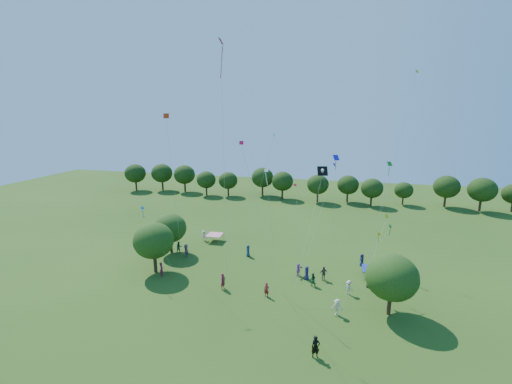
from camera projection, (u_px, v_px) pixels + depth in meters
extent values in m
plane|color=#325318|center=(211.00, 380.00, 25.01)|extent=(160.00, 160.00, 0.00)
cylinder|color=#422B19|center=(155.00, 264.00, 41.87)|extent=(0.42, 0.42, 2.04)
ellipsoid|color=#264914|center=(154.00, 240.00, 41.18)|extent=(4.83, 4.83, 4.34)
cylinder|color=#422B19|center=(171.00, 247.00, 47.71)|extent=(0.36, 0.36, 1.74)
ellipsoid|color=#264914|center=(170.00, 228.00, 47.09)|extent=(4.45, 4.45, 4.01)
cylinder|color=#422B19|center=(389.00, 306.00, 33.03)|extent=(0.37, 0.37, 1.82)
ellipsoid|color=#264914|center=(392.00, 277.00, 32.35)|extent=(4.92, 4.92, 4.43)
cylinder|color=#422B19|center=(136.00, 186.00, 86.50)|extent=(0.44, 0.44, 2.15)
ellipsoid|color=#1D3910|center=(135.00, 173.00, 85.77)|extent=(5.17, 5.17, 4.65)
cylinder|color=#422B19|center=(163.00, 186.00, 86.58)|extent=(0.45, 0.45, 2.17)
ellipsoid|color=#1D3910|center=(162.00, 173.00, 85.84)|extent=(5.22, 5.22, 4.70)
cylinder|color=#422B19|center=(185.00, 188.00, 84.82)|extent=(0.44, 0.44, 2.15)
ellipsoid|color=#1D3910|center=(184.00, 175.00, 84.09)|extent=(5.17, 5.17, 4.65)
cylinder|color=#422B19|center=(207.00, 191.00, 81.19)|extent=(0.38, 0.38, 1.87)
ellipsoid|color=#1D3910|center=(206.00, 180.00, 80.55)|extent=(4.48, 4.48, 4.03)
cylinder|color=#422B19|center=(228.00, 192.00, 80.59)|extent=(0.38, 0.38, 1.84)
ellipsoid|color=#1D3910|center=(228.00, 180.00, 79.96)|extent=(4.42, 4.42, 3.98)
cylinder|color=#422B19|center=(262.00, 191.00, 81.06)|extent=(0.44, 0.44, 2.14)
ellipsoid|color=#1D3910|center=(263.00, 177.00, 80.33)|extent=(5.14, 5.14, 4.63)
cylinder|color=#422B19|center=(282.00, 194.00, 77.85)|extent=(0.42, 0.42, 2.03)
ellipsoid|color=#1D3910|center=(282.00, 181.00, 77.16)|extent=(4.86, 4.86, 4.37)
cylinder|color=#422B19|center=(317.00, 198.00, 74.99)|extent=(0.40, 0.40, 1.96)
ellipsoid|color=#1D3910|center=(318.00, 184.00, 74.32)|extent=(4.71, 4.71, 4.24)
cylinder|color=#422B19|center=(347.00, 198.00, 74.99)|extent=(0.39, 0.39, 1.91)
ellipsoid|color=#1D3910|center=(348.00, 185.00, 74.34)|extent=(4.59, 4.59, 4.13)
cylinder|color=#422B19|center=(371.00, 202.00, 71.84)|extent=(0.39, 0.39, 1.89)
ellipsoid|color=#1D3910|center=(372.00, 188.00, 71.20)|extent=(4.54, 4.54, 4.08)
cylinder|color=#422B19|center=(403.00, 201.00, 72.77)|extent=(0.33, 0.33, 1.58)
ellipsoid|color=#1D3910|center=(404.00, 190.00, 72.23)|extent=(3.80, 3.80, 3.42)
cylinder|color=#422B19|center=(445.00, 202.00, 71.06)|extent=(0.44, 0.44, 2.13)
ellipsoid|color=#1D3910|center=(447.00, 187.00, 70.33)|extent=(5.12, 5.12, 4.61)
cylinder|color=#422B19|center=(480.00, 206.00, 67.84)|extent=(0.45, 0.45, 2.18)
ellipsoid|color=#1D3910|center=(482.00, 190.00, 67.10)|extent=(5.24, 5.24, 4.72)
cylinder|color=#422B19|center=(512.00, 207.00, 67.50)|extent=(0.37, 0.37, 1.81)
cube|color=#D41842|center=(215.00, 235.00, 51.92)|extent=(2.20, 2.20, 0.08)
cylinder|color=#999999|center=(206.00, 240.00, 51.31)|extent=(0.05, 0.05, 1.10)
cylinder|color=#999999|center=(219.00, 241.00, 50.86)|extent=(0.05, 0.05, 1.10)
cylinder|color=#999999|center=(211.00, 235.00, 53.21)|extent=(0.05, 0.05, 1.10)
cylinder|color=#999999|center=(223.00, 236.00, 52.75)|extent=(0.05, 0.05, 1.10)
cube|color=#18299C|center=(372.00, 269.00, 40.50)|extent=(2.20, 2.20, 0.08)
cylinder|color=#999999|center=(363.00, 276.00, 39.89)|extent=(0.05, 0.05, 1.10)
cylinder|color=#999999|center=(381.00, 278.00, 39.43)|extent=(0.05, 0.05, 1.10)
cylinder|color=#999999|center=(362.00, 268.00, 41.78)|extent=(0.05, 0.05, 1.10)
cylinder|color=#999999|center=(379.00, 270.00, 41.33)|extent=(0.05, 0.05, 1.10)
imported|color=black|center=(316.00, 347.00, 27.12)|extent=(0.82, 0.67, 1.89)
imported|color=navy|center=(248.00, 251.00, 46.49)|extent=(0.46, 0.82, 1.63)
imported|color=maroon|center=(223.00, 281.00, 37.78)|extent=(0.64, 0.80, 1.86)
imported|color=#214E2C|center=(179.00, 247.00, 47.57)|extent=(0.90, 0.91, 1.68)
imported|color=beige|center=(204.00, 235.00, 52.33)|extent=(1.13, 0.97, 1.60)
imported|color=#454137|center=(369.00, 281.00, 38.04)|extent=(1.07, 0.94, 1.69)
imported|color=#AA63A1|center=(298.00, 270.00, 40.89)|extent=(1.00, 1.59, 1.61)
imported|color=#1A1D4C|center=(362.00, 260.00, 43.58)|extent=(0.74, 0.90, 1.60)
imported|color=maroon|center=(267.00, 290.00, 36.25)|extent=(0.65, 0.49, 1.58)
imported|color=#275C2B|center=(154.00, 244.00, 48.51)|extent=(0.96, 1.03, 1.86)
imported|color=beige|center=(337.00, 307.00, 32.87)|extent=(1.15, 0.65, 1.67)
imported|color=#483E39|center=(324.00, 273.00, 39.80)|extent=(1.09, 0.90, 1.71)
imported|color=#AA6389|center=(186.00, 251.00, 46.26)|extent=(1.40, 1.76, 1.81)
imported|color=navy|center=(307.00, 273.00, 39.99)|extent=(0.67, 0.90, 1.64)
imported|color=maroon|center=(162.00, 269.00, 40.71)|extent=(0.74, 0.80, 1.81)
imported|color=#22502D|center=(313.00, 279.00, 38.55)|extent=(0.79, 0.48, 1.53)
imported|color=beige|center=(349.00, 287.00, 36.70)|extent=(1.09, 1.04, 1.59)
cube|color=black|center=(323.00, 171.00, 38.78)|extent=(1.27, 0.88, 0.99)
cube|color=black|center=(322.00, 182.00, 39.12)|extent=(0.19, 0.26, 1.18)
sphere|color=white|center=(323.00, 170.00, 38.70)|extent=(0.36, 0.36, 0.36)
cylinder|color=white|center=(322.00, 173.00, 38.76)|extent=(0.26, 0.51, 0.33)
cylinder|color=white|center=(322.00, 173.00, 38.76)|extent=(0.26, 0.51, 0.33)
cylinder|color=beige|center=(309.00, 231.00, 36.71)|extent=(2.03, 7.66, 10.89)
cube|color=red|center=(221.00, 41.00, 33.13)|extent=(0.37, 0.71, 0.63)
cube|color=red|center=(222.00, 62.00, 33.62)|extent=(0.49, 0.50, 2.94)
cylinder|color=beige|center=(224.00, 169.00, 35.53)|extent=(0.35, 0.77, 24.28)
cube|color=red|center=(295.00, 185.00, 46.42)|extent=(0.41, 0.36, 0.27)
cylinder|color=beige|center=(299.00, 221.00, 44.73)|extent=(1.80, 5.14, 8.12)
cube|color=gold|center=(379.00, 234.00, 39.42)|extent=(0.38, 0.27, 0.29)
cube|color=gold|center=(378.00, 239.00, 39.61)|extent=(0.16, 0.20, 0.86)
cylinder|color=beige|center=(374.00, 251.00, 40.20)|extent=(0.75, 0.48, 3.99)
cube|color=gold|center=(417.00, 71.00, 36.74)|extent=(0.44, 0.42, 0.31)
cylinder|color=beige|center=(391.00, 174.00, 38.85)|extent=(3.64, 1.71, 21.99)
cube|color=#1B8117|center=(390.00, 164.00, 41.43)|extent=(0.71, 0.66, 0.51)
cube|color=#1B8117|center=(389.00, 171.00, 41.68)|extent=(0.10, 0.25, 1.07)
cylinder|color=beige|center=(379.00, 215.00, 41.21)|extent=(1.89, 3.79, 11.52)
cube|color=#2017E7|center=(336.00, 158.00, 38.91)|extent=(0.80, 0.76, 0.60)
cube|color=#2017E7|center=(336.00, 165.00, 39.16)|extent=(0.08, 0.22, 0.92)
cylinder|color=beige|center=(334.00, 215.00, 39.39)|extent=(0.31, 2.04, 12.53)
cube|color=#941883|center=(334.00, 165.00, 46.45)|extent=(0.42, 0.52, 0.39)
cylinder|color=beige|center=(321.00, 210.00, 44.58)|extent=(2.78, 7.26, 10.78)
cube|color=white|center=(266.00, 170.00, 33.88)|extent=(0.39, 0.27, 0.31)
cube|color=white|center=(266.00, 179.00, 34.13)|extent=(0.23, 0.27, 1.32)
cylinder|color=beige|center=(272.00, 228.00, 35.70)|extent=(1.01, 1.16, 12.09)
cube|color=#0D7EC6|center=(142.00, 208.00, 39.24)|extent=(0.39, 0.41, 0.27)
cube|color=#0D7EC6|center=(143.00, 214.00, 39.45)|extent=(0.09, 0.24, 1.02)
cylinder|color=beige|center=(158.00, 239.00, 39.64)|extent=(3.36, 0.09, 7.01)
cube|color=red|center=(241.00, 143.00, 30.45)|extent=(0.42, 0.33, 0.31)
cylinder|color=beige|center=(260.00, 218.00, 34.24)|extent=(2.42, 4.96, 15.03)
cube|color=red|center=(166.00, 116.00, 38.41)|extent=(0.68, 0.51, 0.54)
cylinder|color=beige|center=(174.00, 190.00, 41.54)|extent=(0.24, 2.37, 17.22)
cube|color=yellow|center=(387.00, 216.00, 44.12)|extent=(0.56, 0.52, 0.40)
cylinder|color=beige|center=(379.00, 241.00, 42.40)|extent=(2.10, 5.33, 4.60)
cube|color=#19892C|center=(390.00, 226.00, 40.08)|extent=(0.42, 0.45, 0.35)
cube|color=#19892C|center=(390.00, 232.00, 40.29)|extent=(0.09, 0.22, 0.96)
cylinder|color=beige|center=(378.00, 247.00, 40.43)|extent=(2.52, 1.06, 4.65)
cube|color=#1590D4|center=(274.00, 135.00, 45.04)|extent=(0.29, 0.40, 0.31)
cylinder|color=beige|center=(259.00, 191.00, 46.41)|extent=(3.70, 1.60, 14.79)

